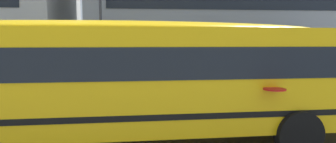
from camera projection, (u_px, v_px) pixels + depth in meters
The scene contains 4 objects.
sidewalk_far at pixel (53, 87), 17.62m from camera, with size 120.00×3.00×0.01m, color gray.
school_bus at pixel (109, 73), 7.52m from camera, with size 13.84×3.30×3.08m.
box_truck at pixel (328, 61), 16.19m from camera, with size 6.11×2.63×2.82m.
street_lamp at pixel (100, 9), 16.77m from camera, with size 0.44×0.44×6.80m.
Camera 1 is at (4.79, -9.50, 2.61)m, focal length 33.13 mm.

